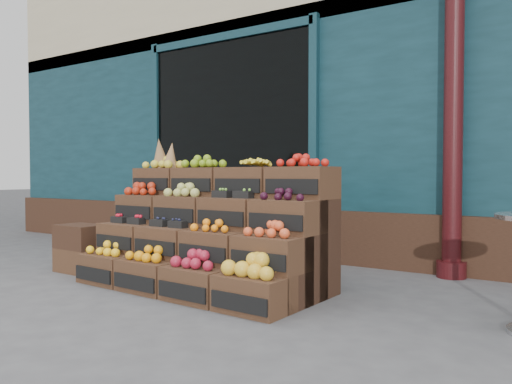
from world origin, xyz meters
The scene contains 5 objects.
ground centered at (0.00, 0.00, 0.00)m, with size 60.00×60.00×0.00m, color #4C4C4F.
shop_facade centered at (0.00, 5.11, 2.40)m, with size 12.00×6.24×4.80m.
crate_display centered at (-0.56, 0.47, 0.43)m, with size 2.26×1.19×1.38m.
spare_crates centered at (-2.08, 0.26, 0.24)m, with size 0.50×0.35×0.49m.
shopkeeper centered at (-1.36, 2.89, 0.88)m, with size 0.64×0.42×1.76m, color #154A22.
Camera 1 is at (2.25, -3.05, 1.01)m, focal length 35.00 mm.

